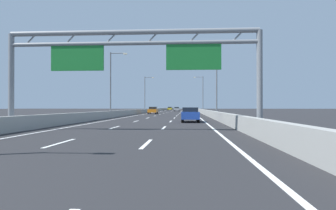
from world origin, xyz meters
The scene contains 48 objects.
ground_plane centered at (0.00, 100.00, 0.00)m, with size 260.00×260.00×0.00m, color #262628.
lane_dash_left_1 centered at (-1.80, 12.50, 0.01)m, with size 0.16×3.00×0.01m, color white.
lane_dash_left_2 centered at (-1.80, 21.50, 0.01)m, with size 0.16×3.00×0.01m, color white.
lane_dash_left_3 centered at (-1.80, 30.50, 0.01)m, with size 0.16×3.00×0.01m, color white.
lane_dash_left_4 centered at (-1.80, 39.50, 0.01)m, with size 0.16×3.00×0.01m, color white.
lane_dash_left_5 centered at (-1.80, 48.50, 0.01)m, with size 0.16×3.00×0.01m, color white.
lane_dash_left_6 centered at (-1.80, 57.50, 0.01)m, with size 0.16×3.00×0.01m, color white.
lane_dash_left_7 centered at (-1.80, 66.50, 0.01)m, with size 0.16×3.00×0.01m, color white.
lane_dash_left_8 centered at (-1.80, 75.50, 0.01)m, with size 0.16×3.00×0.01m, color white.
lane_dash_left_9 centered at (-1.80, 84.50, 0.01)m, with size 0.16×3.00×0.01m, color white.
lane_dash_left_10 centered at (-1.80, 93.50, 0.01)m, with size 0.16×3.00×0.01m, color white.
lane_dash_left_11 centered at (-1.80, 102.50, 0.01)m, with size 0.16×3.00×0.01m, color white.
lane_dash_left_12 centered at (-1.80, 111.50, 0.01)m, with size 0.16×3.00×0.01m, color white.
lane_dash_left_13 centered at (-1.80, 120.50, 0.01)m, with size 0.16×3.00×0.01m, color white.
lane_dash_left_14 centered at (-1.80, 129.50, 0.01)m, with size 0.16×3.00×0.01m, color white.
lane_dash_left_15 centered at (-1.80, 138.50, 0.01)m, with size 0.16×3.00×0.01m, color white.
lane_dash_left_16 centered at (-1.80, 147.50, 0.01)m, with size 0.16×3.00×0.01m, color white.
lane_dash_left_17 centered at (-1.80, 156.50, 0.01)m, with size 0.16×3.00×0.01m, color white.
lane_dash_right_1 centered at (1.80, 12.50, 0.01)m, with size 0.16×3.00×0.01m, color white.
lane_dash_right_2 centered at (1.80, 21.50, 0.01)m, with size 0.16×3.00×0.01m, color white.
lane_dash_right_3 centered at (1.80, 30.50, 0.01)m, with size 0.16×3.00×0.01m, color white.
lane_dash_right_4 centered at (1.80, 39.50, 0.01)m, with size 0.16×3.00×0.01m, color white.
lane_dash_right_5 centered at (1.80, 48.50, 0.01)m, with size 0.16×3.00×0.01m, color white.
lane_dash_right_6 centered at (1.80, 57.50, 0.01)m, with size 0.16×3.00×0.01m, color white.
lane_dash_right_7 centered at (1.80, 66.50, 0.01)m, with size 0.16×3.00×0.01m, color white.
lane_dash_right_8 centered at (1.80, 75.50, 0.01)m, with size 0.16×3.00×0.01m, color white.
lane_dash_right_9 centered at (1.80, 84.50, 0.01)m, with size 0.16×3.00×0.01m, color white.
lane_dash_right_10 centered at (1.80, 93.50, 0.01)m, with size 0.16×3.00×0.01m, color white.
lane_dash_right_11 centered at (1.80, 102.50, 0.01)m, with size 0.16×3.00×0.01m, color white.
lane_dash_right_12 centered at (1.80, 111.50, 0.01)m, with size 0.16×3.00×0.01m, color white.
lane_dash_right_13 centered at (1.80, 120.50, 0.01)m, with size 0.16×3.00×0.01m, color white.
lane_dash_right_14 centered at (1.80, 129.50, 0.01)m, with size 0.16×3.00×0.01m, color white.
lane_dash_right_15 centered at (1.80, 138.50, 0.01)m, with size 0.16×3.00×0.01m, color white.
lane_dash_right_16 centered at (1.80, 147.50, 0.01)m, with size 0.16×3.00×0.01m, color white.
lane_dash_right_17 centered at (1.80, 156.50, 0.01)m, with size 0.16×3.00×0.01m, color white.
edge_line_left centered at (-5.25, 88.00, 0.01)m, with size 0.16×176.00×0.01m, color white.
edge_line_right centered at (5.25, 88.00, 0.01)m, with size 0.16×176.00×0.01m, color white.
barrier_left centered at (-6.90, 110.00, 0.47)m, with size 0.45×220.00×0.95m.
barrier_right centered at (6.90, 110.00, 0.47)m, with size 0.45×220.00×0.95m.
sign_gantry centered at (0.04, 18.78, 4.81)m, with size 16.11×0.36×6.36m.
streetlamp_left_mid centered at (-7.47, 42.47, 5.40)m, with size 2.58×0.28×9.50m.
streetlamp_right_mid centered at (7.47, 42.47, 5.40)m, with size 2.58×0.28×9.50m.
streetlamp_left_far centered at (-7.47, 77.21, 5.40)m, with size 2.58×0.28×9.50m.
streetlamp_right_far centered at (7.47, 77.21, 5.40)m, with size 2.58×0.28×9.50m.
orange_car centered at (-3.73, 62.00, 0.77)m, with size 1.80×4.26×1.50m.
silver_car centered at (0.05, 100.30, 0.74)m, with size 1.75×4.70×1.43m.
yellow_car centered at (-3.75, 124.66, 0.76)m, with size 1.80×4.30×1.47m.
blue_car centered at (3.79, 29.61, 0.75)m, with size 1.73×4.14×1.44m.
Camera 1 is at (3.43, 0.85, 1.51)m, focal length 30.93 mm.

